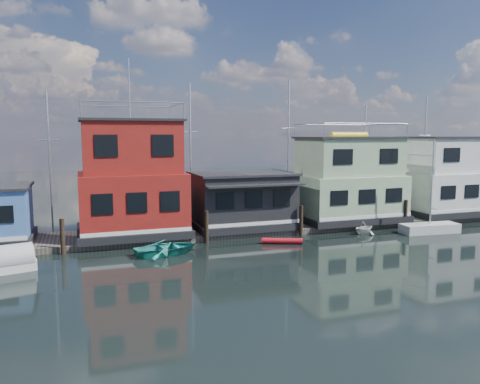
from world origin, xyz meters
name	(u,v)px	position (x,y,z in m)	size (l,w,h in m)	color
ground	(328,277)	(0.00, 0.00, 0.00)	(160.00, 160.00, 0.00)	black
dock	(248,228)	(0.00, 12.00, 0.20)	(48.00, 5.00, 0.40)	#595147
houseboat_red	(132,181)	(-8.50, 12.00, 4.10)	(7.40, 5.90, 11.86)	black
houseboat_dark	(242,200)	(-0.50, 11.98, 2.42)	(7.40, 6.10, 4.06)	black
houseboat_green	(348,181)	(8.50, 12.00, 3.55)	(8.40, 5.90, 7.03)	black
houseboat_white	(447,177)	(18.50, 12.00, 3.54)	(8.40, 5.90, 6.66)	black
pilings	(258,224)	(-0.33, 9.20, 1.10)	(42.28, 0.28, 2.20)	#2D2116
background_masts	(276,153)	(4.76, 18.00, 5.55)	(36.40, 0.16, 12.00)	silver
dinghy_teal	(167,248)	(-7.04, 7.14, 0.40)	(2.79, 3.90, 0.81)	teal
red_kayak	(282,241)	(0.71, 7.41, 0.20)	(0.40, 0.40, 2.70)	red
dinghy_white	(364,228)	(7.65, 8.28, 0.48)	(1.58, 1.84, 0.97)	silver
day_sailer	(430,227)	(12.50, 7.07, 0.41)	(4.45, 1.77, 6.87)	beige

